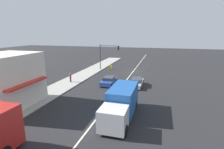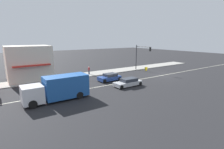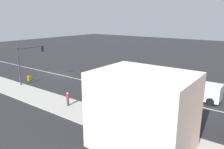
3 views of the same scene
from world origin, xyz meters
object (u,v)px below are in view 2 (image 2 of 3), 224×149
Objects in this scene: warning_aframe_sign at (146,69)px; traffic_signal_main at (141,53)px; pedestrian at (89,70)px; delivery_truck at (59,88)px; sedan_silver at (128,82)px; coupe_blue at (110,77)px.

traffic_signal_main is at bearing 57.34° from warning_aframe_sign.
traffic_signal_main is 3.72m from warning_aframe_sign.
pedestrian is 0.21× the size of delivery_truck.
traffic_signal_main is at bearing -51.38° from sedan_silver.
pedestrian reaches higher than sedan_silver.
pedestrian is 0.40× the size of coupe_blue.
delivery_truck is at bearing 138.84° from pedestrian.
coupe_blue reaches higher than warning_aframe_sign.
sedan_silver is 4.43m from coupe_blue.
pedestrian is 11.04m from sedan_silver.
warning_aframe_sign is at bearing -104.97° from pedestrian.
pedestrian is 0.35× the size of sedan_silver.
delivery_truck is (-8.32, 21.11, -2.43)m from traffic_signal_main.
delivery_truck reaches higher than pedestrian.
traffic_signal_main is at bearing -68.48° from delivery_truck.
pedestrian is 14.60m from delivery_truck.
sedan_silver is at bearing -174.33° from pedestrian.
pedestrian is at bearing 75.03° from warning_aframe_sign.
traffic_signal_main is 22.82m from delivery_truck.
coupe_blue is at bearing -66.66° from delivery_truck.
sedan_silver is (-8.32, 10.42, -3.31)m from traffic_signal_main.
pedestrian is at bearing 5.15° from coupe_blue.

